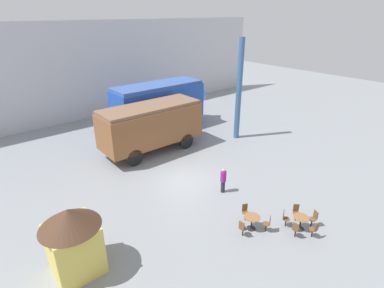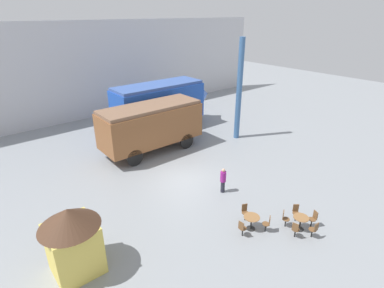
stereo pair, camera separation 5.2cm
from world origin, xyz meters
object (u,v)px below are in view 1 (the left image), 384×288
streamlined_locomotive (165,101)px  cafe_chair_0 (268,223)px  cafe_table_near (252,220)px  cafe_table_mid (301,220)px  ticket_kiosk (73,238)px  visitor_person (223,180)px  passenger_coach_wooden (151,124)px

streamlined_locomotive → cafe_chair_0: bearing=-106.5°
cafe_table_near → cafe_table_mid: cafe_table_mid is taller
ticket_kiosk → cafe_chair_0: bearing=-23.6°
visitor_person → cafe_chair_0: bearing=-101.7°
cafe_table_mid → ticket_kiosk: bearing=154.8°
cafe_table_near → ticket_kiosk: 8.02m
streamlined_locomotive → ticket_kiosk: (-12.21, -11.21, -0.76)m
cafe_table_near → cafe_chair_0: 0.76m
cafe_table_near → visitor_person: 3.44m
cafe_table_mid → cafe_table_near: bearing=139.8°
cafe_table_mid → visitor_person: visitor_person is taller
streamlined_locomotive → cafe_table_mid: size_ratio=13.18×
cafe_table_near → visitor_person: (1.23, 3.20, 0.29)m
streamlined_locomotive → ticket_kiosk: bearing=-137.4°
streamlined_locomotive → visitor_person: streamlined_locomotive is taller
passenger_coach_wooden → cafe_table_near: 10.83m
passenger_coach_wooden → streamlined_locomotive: bearing=42.9°
cafe_table_near → cafe_table_mid: bearing=-40.2°
cafe_table_near → cafe_chair_0: (0.44, -0.62, -0.03)m
passenger_coach_wooden → cafe_chair_0: bearing=-93.5°
cafe_table_near → passenger_coach_wooden: bearing=83.9°
streamlined_locomotive → cafe_chair_0: size_ratio=11.11×
cafe_table_mid → ticket_kiosk: (-9.22, 4.34, 1.14)m
cafe_table_near → ticket_kiosk: ticket_kiosk is taller
streamlined_locomotive → cafe_table_near: 14.95m
streamlined_locomotive → cafe_table_mid: bearing=-100.9°
cafe_table_near → cafe_chair_0: bearing=-54.4°
passenger_coach_wooden → cafe_chair_0: passenger_coach_wooden is taller
cafe_chair_0 → ticket_kiosk: (-7.86, 3.44, 1.16)m
streamlined_locomotive → cafe_table_mid: (-2.99, -15.56, -1.91)m
passenger_coach_wooden → ticket_kiosk: 11.61m
cafe_chair_0 → cafe_table_near: bearing=0.0°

